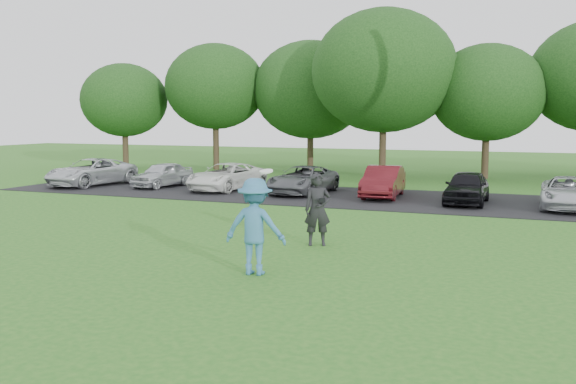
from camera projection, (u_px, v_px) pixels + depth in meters
name	position (u px, v px, depth m)	size (l,w,h in m)	color
ground	(222.00, 276.00, 12.72)	(100.00, 100.00, 0.00)	#23661D
parking_lot	(380.00, 198.00, 24.70)	(32.00, 6.50, 0.03)	black
frisbee_player	(255.00, 226.00, 12.78)	(1.32, 0.86, 2.13)	teal
camera_bystander	(318.00, 209.00, 15.67)	(0.76, 0.65, 1.78)	black
parked_cars	(347.00, 182.00, 25.09)	(28.79, 5.15, 1.22)	silver
tree_row	(457.00, 82.00, 32.56)	(42.39, 9.85, 8.64)	#38281C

